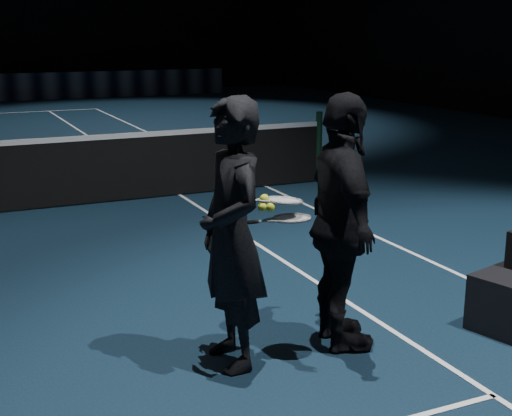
{
  "coord_description": "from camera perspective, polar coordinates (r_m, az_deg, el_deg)",
  "views": [
    {
      "loc": [
        0.92,
        -9.6,
        2.35
      ],
      "look_at": [
        2.91,
        -5.26,
        1.14
      ],
      "focal_mm": 50.0,
      "sensor_mm": 36.0,
      "label": 1
    }
  ],
  "objects": [
    {
      "name": "racket_upper",
      "position": [
        5.05,
        2.2,
        0.61
      ],
      "size": [
        0.68,
        0.23,
        0.1
      ],
      "primitive_type": null,
      "rotation": [
        0.0,
        0.1,
        -0.01
      ],
      "color": "black",
      "rests_on": "player_b"
    },
    {
      "name": "net_post_right",
      "position": [
        11.19,
        5.04,
        4.89
      ],
      "size": [
        0.1,
        0.1,
        1.1
      ],
      "primitive_type": "cylinder",
      "color": "black",
      "rests_on": "floor"
    },
    {
      "name": "racket_lower",
      "position": [
        5.06,
        2.88,
        -0.82
      ],
      "size": [
        0.69,
        0.27,
        0.03
      ],
      "primitive_type": null,
      "rotation": [
        0.0,
        0.0,
        -0.08
      ],
      "color": "black",
      "rests_on": "player_a"
    },
    {
      "name": "player_a",
      "position": [
        4.93,
        -1.95,
        -2.18
      ],
      "size": [
        0.47,
        0.7,
        1.92
      ],
      "primitive_type": "imported",
      "rotation": [
        0.0,
        0.0,
        -1.58
      ],
      "color": "black",
      "rests_on": "floor"
    },
    {
      "name": "tennis_balls",
      "position": [
        4.97,
        0.8,
        0.29
      ],
      "size": [
        0.12,
        0.1,
        0.12
      ],
      "primitive_type": null,
      "color": "gold",
      "rests_on": "racket_upper"
    },
    {
      "name": "player_b",
      "position": [
        5.25,
        6.89,
        -1.27
      ],
      "size": [
        0.71,
        1.2,
        1.92
      ],
      "primitive_type": "imported",
      "rotation": [
        0.0,
        0.0,
        1.34
      ],
      "color": "black",
      "rests_on": "floor"
    }
  ]
}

